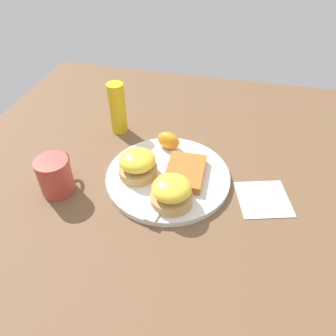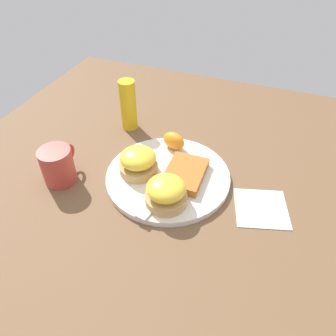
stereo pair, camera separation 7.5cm
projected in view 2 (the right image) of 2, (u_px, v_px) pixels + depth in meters
name	position (u px, v px, depth m)	size (l,w,h in m)	color
ground_plane	(168.00, 179.00, 0.77)	(1.10, 1.10, 0.00)	brown
plate	(168.00, 177.00, 0.77)	(0.29, 0.29, 0.01)	silver
sandwich_benedict_left	(138.00, 162.00, 0.75)	(0.09, 0.09, 0.06)	tan
sandwich_benedict_right	(166.00, 192.00, 0.68)	(0.09, 0.09, 0.06)	tan
hashbrown_patty	(185.00, 173.00, 0.75)	(0.12, 0.09, 0.02)	#B86528
orange_wedge	(174.00, 141.00, 0.82)	(0.06, 0.04, 0.04)	orange
fork	(169.00, 189.00, 0.72)	(0.24, 0.06, 0.00)	silver
cup	(58.00, 165.00, 0.74)	(0.10, 0.07, 0.09)	#B23D33
napkin	(261.00, 208.00, 0.70)	(0.11, 0.11, 0.00)	white
condiment_bottle	(128.00, 105.00, 0.88)	(0.04, 0.04, 0.14)	gold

